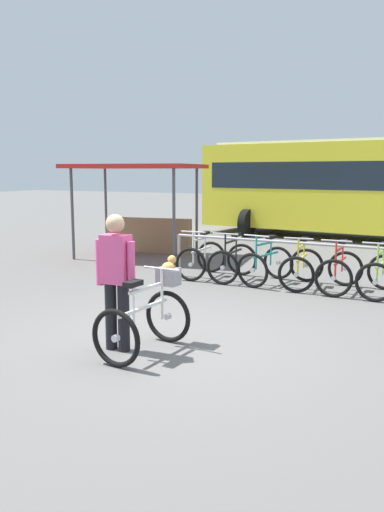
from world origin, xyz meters
TOP-DOWN VIEW (x-y plane):
  - ground_plane at (0.00, 0.00)m, footprint 80.00×80.00m
  - bike_rack_rail at (0.36, 3.61)m, footprint 4.61×0.18m
  - racked_bike_white at (-1.49, 3.84)m, footprint 0.70×1.14m
  - racked_bike_black at (-0.79, 3.82)m, footprint 0.68×1.10m
  - racked_bike_teal at (-0.09, 3.80)m, footprint 0.83×1.20m
  - racked_bike_yellow at (0.61, 3.78)m, footprint 0.76×1.16m
  - racked_bike_red at (1.31, 3.76)m, footprint 0.66×1.11m
  - racked_bike_lime at (2.01, 3.74)m, footprint 0.69×1.10m
  - featured_bicycle at (-0.03, -0.50)m, footprint 0.73×1.23m
  - person_with_featured_bike at (-0.40, -0.65)m, footprint 0.53×0.22m
  - bus_distant at (0.23, 11.46)m, footprint 10.20×4.04m
  - market_stall at (-4.15, 5.77)m, footprint 3.45×2.81m

SIDE VIEW (x-z plane):
  - ground_plane at x=0.00m, z-range 0.00..0.00m
  - racked_bike_lime at x=2.01m, z-range -0.12..0.85m
  - racked_bike_white at x=-1.49m, z-range -0.12..0.86m
  - racked_bike_teal at x=-0.09m, z-range -0.12..0.86m
  - racked_bike_yellow at x=0.61m, z-range -0.12..0.86m
  - racked_bike_red at x=1.31m, z-range -0.12..0.86m
  - racked_bike_black at x=-0.79m, z-range -0.12..0.85m
  - featured_bicycle at x=-0.03m, z-range -0.06..1.03m
  - bike_rack_rail at x=0.36m, z-range 0.26..1.14m
  - person_with_featured_bike at x=-0.40m, z-range 0.09..1.73m
  - market_stall at x=-4.15m, z-range 0.24..2.54m
  - bus_distant at x=0.23m, z-range 0.20..3.28m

